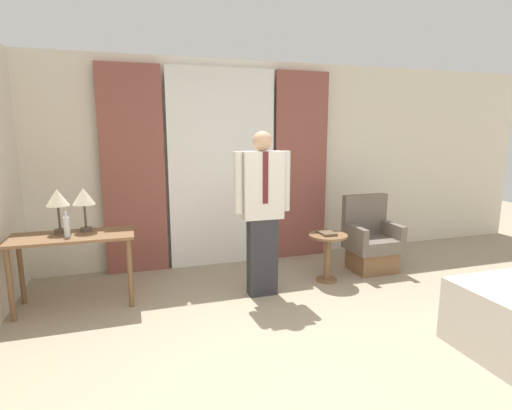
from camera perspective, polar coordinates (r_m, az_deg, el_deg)
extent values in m
plane|color=gray|center=(3.18, 7.73, -23.81)|extent=(16.00, 16.00, 0.00)
cube|color=silver|center=(5.42, -5.14, 5.89)|extent=(10.00, 0.06, 2.70)
cube|color=white|center=(5.30, -4.83, 5.14)|extent=(1.41, 0.06, 2.58)
cube|color=brown|center=(5.18, -17.12, 4.58)|extent=(0.76, 0.06, 2.58)
cube|color=brown|center=(5.65, 6.42, 5.45)|extent=(0.76, 0.06, 2.58)
cube|color=brown|center=(4.44, -24.80, -4.11)|extent=(1.20, 0.53, 0.03)
cylinder|color=brown|center=(4.46, -31.72, -9.73)|extent=(0.05, 0.05, 0.72)
cylinder|color=brown|center=(4.31, -17.55, -9.27)|extent=(0.05, 0.05, 0.72)
cylinder|color=brown|center=(4.84, -30.55, -8.10)|extent=(0.05, 0.05, 0.72)
cylinder|color=brown|center=(4.70, -17.56, -7.61)|extent=(0.05, 0.05, 0.72)
cylinder|color=#4C4238|center=(4.58, -26.17, -3.34)|extent=(0.12, 0.12, 0.04)
cylinder|color=#4C4238|center=(4.55, -26.31, -1.61)|extent=(0.02, 0.02, 0.24)
cone|color=beige|center=(4.52, -26.53, 0.97)|extent=(0.22, 0.22, 0.17)
cylinder|color=#4C4238|center=(4.55, -23.09, -3.20)|extent=(0.12, 0.12, 0.04)
cylinder|color=#4C4238|center=(4.52, -23.22, -1.45)|extent=(0.02, 0.02, 0.24)
cone|color=beige|center=(4.48, -23.41, 1.16)|extent=(0.22, 0.22, 0.17)
cylinder|color=silver|center=(4.36, -25.42, -2.87)|extent=(0.06, 0.06, 0.20)
cylinder|color=silver|center=(4.33, -25.55, -1.23)|extent=(0.03, 0.03, 0.06)
cube|color=#2D2D33|center=(4.40, 0.89, -7.39)|extent=(0.31, 0.17, 0.86)
cube|color=silver|center=(4.23, 0.92, 2.83)|extent=(0.43, 0.19, 0.72)
cube|color=#5B1E23|center=(4.12, 1.37, 3.88)|extent=(0.06, 0.01, 0.54)
cylinder|color=silver|center=(4.15, -2.55, 3.18)|extent=(0.10, 0.10, 0.65)
cylinder|color=silver|center=(4.31, 4.25, 3.44)|extent=(0.10, 0.10, 0.65)
sphere|color=tan|center=(4.19, 0.94, 9.11)|extent=(0.21, 0.21, 0.21)
cube|color=brown|center=(5.43, 16.21, -7.58)|extent=(0.53, 0.45, 0.27)
cube|color=#665B51|center=(5.36, 16.33, -5.37)|extent=(0.62, 0.53, 0.16)
cube|color=#665B51|center=(5.46, 15.23, -1.29)|extent=(0.62, 0.10, 0.53)
cube|color=#665B51|center=(5.18, 13.93, -3.87)|extent=(0.08, 0.53, 0.18)
cube|color=#665B51|center=(5.47, 18.77, -3.35)|extent=(0.08, 0.53, 0.18)
cylinder|color=brown|center=(4.99, 10.04, -10.46)|extent=(0.25, 0.25, 0.02)
cylinder|color=brown|center=(4.90, 10.14, -7.57)|extent=(0.07, 0.07, 0.55)
cylinder|color=brown|center=(4.82, 10.25, -4.30)|extent=(0.46, 0.46, 0.02)
cube|color=brown|center=(4.82, 10.06, -3.96)|extent=(0.17, 0.24, 0.03)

